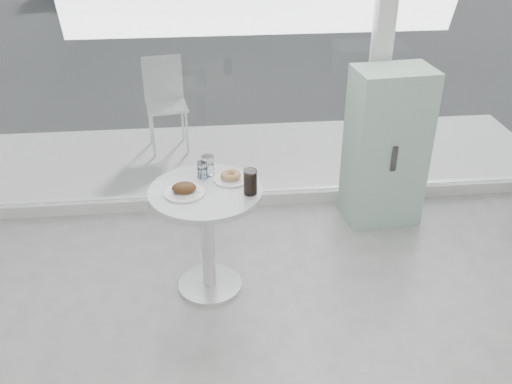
{
  "coord_description": "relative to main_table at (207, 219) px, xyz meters",
  "views": [
    {
      "loc": [
        -0.5,
        -1.22,
        2.53
      ],
      "look_at": [
        -0.2,
        1.7,
        0.85
      ],
      "focal_mm": 40.0,
      "sensor_mm": 36.0,
      "label": 1
    }
  ],
  "objects": [
    {
      "name": "patio_deck",
      "position": [
        0.5,
        1.9,
        -0.53
      ],
      "size": [
        5.6,
        1.6,
        0.05
      ],
      "primitive_type": "cube",
      "color": "silver",
      "rests_on": "ground"
    },
    {
      "name": "main_table",
      "position": [
        0.0,
        0.0,
        0.0
      ],
      "size": [
        0.72,
        0.72,
        0.77
      ],
      "color": "silver",
      "rests_on": "ground"
    },
    {
      "name": "plate_fritter",
      "position": [
        -0.12,
        -0.03,
        0.25
      ],
      "size": [
        0.25,
        0.25,
        0.07
      ],
      "color": "white",
      "rests_on": "main_table"
    },
    {
      "name": "patio_chair",
      "position": [
        -0.35,
        2.26,
        0.01
      ],
      "size": [
        0.44,
        0.44,
        0.89
      ],
      "rotation": [
        0.0,
        0.0,
        0.15
      ],
      "color": "silver",
      "rests_on": "patio_deck"
    },
    {
      "name": "water_tumbler_b",
      "position": [
        0.02,
        0.21,
        0.28
      ],
      "size": [
        0.08,
        0.08,
        0.13
      ],
      "color": "white",
      "rests_on": "main_table"
    },
    {
      "name": "cola_glass",
      "position": [
        0.28,
        -0.07,
        0.3
      ],
      "size": [
        0.09,
        0.09,
        0.16
      ],
      "color": "white",
      "rests_on": "main_table"
    },
    {
      "name": "plate_donut",
      "position": [
        0.17,
        0.11,
        0.24
      ],
      "size": [
        0.23,
        0.23,
        0.05
      ],
      "color": "white",
      "rests_on": "main_table"
    },
    {
      "name": "mint_cabinet",
      "position": [
        1.42,
        0.78,
        0.08
      ],
      "size": [
        0.61,
        0.44,
        1.26
      ],
      "rotation": [
        0.0,
        0.0,
        0.1
      ],
      "color": "#8CB39F",
      "rests_on": "ground"
    },
    {
      "name": "water_tumbler_a",
      "position": [
        -0.01,
        0.17,
        0.27
      ],
      "size": [
        0.07,
        0.07,
        0.11
      ],
      "color": "white",
      "rests_on": "main_table"
    }
  ]
}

